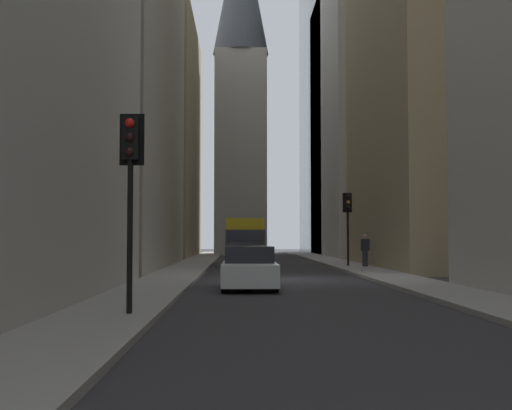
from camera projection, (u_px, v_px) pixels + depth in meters
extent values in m
plane|color=#302D30|center=(282.00, 279.00, 26.65)|extent=(135.00, 135.00, 0.00)
cube|color=gray|center=(171.00, 278.00, 26.54)|extent=(90.00, 2.20, 0.14)
cube|color=gray|center=(392.00, 278.00, 26.77)|extent=(90.00, 2.20, 0.14)
cube|color=#B7B2A5|center=(378.00, 119.00, 58.49)|extent=(19.34, 10.00, 24.51)
cube|color=#9E8966|center=(457.00, 20.00, 37.19)|extent=(16.47, 10.00, 28.10)
cube|color=#9E8966|center=(136.00, 140.00, 56.29)|extent=(17.96, 10.00, 20.18)
cube|color=#A8A091|center=(78.00, 19.00, 36.02)|extent=(18.92, 10.00, 27.40)
cube|color=#B7B2A5|center=(241.00, 154.00, 64.14)|extent=(4.98, 4.98, 19.71)
cube|color=yellow|center=(245.00, 240.00, 40.81)|extent=(4.60, 2.25, 2.60)
cube|color=#38383D|center=(245.00, 246.00, 37.60)|extent=(1.90, 2.25, 1.90)
cube|color=black|center=(245.00, 236.00, 37.63)|extent=(1.92, 2.09, 0.64)
cylinder|color=black|center=(262.00, 259.00, 37.59)|extent=(0.88, 0.28, 0.88)
cylinder|color=black|center=(228.00, 259.00, 37.54)|extent=(0.88, 0.28, 0.88)
cylinder|color=black|center=(260.00, 257.00, 42.18)|extent=(0.88, 0.28, 0.88)
cylinder|color=black|center=(229.00, 257.00, 42.13)|extent=(0.88, 0.28, 0.88)
cube|color=silver|center=(249.00, 273.00, 21.67)|extent=(4.30, 1.78, 0.70)
cube|color=black|center=(249.00, 254.00, 21.90)|extent=(2.10, 1.58, 0.54)
cylinder|color=black|center=(275.00, 282.00, 20.34)|extent=(0.64, 0.22, 0.64)
cylinder|color=black|center=(225.00, 282.00, 20.30)|extent=(0.64, 0.22, 0.64)
cylinder|color=black|center=(271.00, 277.00, 23.03)|extent=(0.64, 0.22, 0.64)
cylinder|color=black|center=(227.00, 277.00, 22.99)|extent=(0.64, 0.22, 0.64)
cylinder|color=black|center=(130.00, 236.00, 13.65)|extent=(0.12, 0.12, 3.19)
cube|color=black|center=(131.00, 138.00, 13.75)|extent=(0.28, 0.32, 0.90)
cube|color=black|center=(132.00, 140.00, 13.90)|extent=(0.03, 0.52, 1.10)
sphere|color=red|center=(130.00, 123.00, 13.60)|extent=(0.20, 0.20, 0.20)
sphere|color=black|center=(130.00, 137.00, 13.59)|extent=(0.20, 0.20, 0.20)
sphere|color=black|center=(129.00, 152.00, 13.57)|extent=(0.20, 0.20, 0.20)
cylinder|color=black|center=(348.00, 238.00, 36.46)|extent=(0.12, 0.12, 3.07)
cube|color=black|center=(348.00, 202.00, 36.56)|extent=(0.28, 0.32, 0.90)
cube|color=black|center=(347.00, 203.00, 36.71)|extent=(0.03, 0.52, 1.10)
sphere|color=black|center=(348.00, 197.00, 36.41)|extent=(0.20, 0.20, 0.20)
sphere|color=orange|center=(348.00, 202.00, 36.40)|extent=(0.20, 0.20, 0.20)
sphere|color=black|center=(348.00, 208.00, 36.38)|extent=(0.20, 0.20, 0.20)
cylinder|color=#33333D|center=(367.00, 258.00, 35.44)|extent=(0.16, 0.16, 0.86)
cylinder|color=#33333D|center=(364.00, 258.00, 35.44)|extent=(0.16, 0.16, 0.86)
cube|color=#232328|center=(365.00, 245.00, 35.47)|extent=(0.26, 0.44, 0.62)
sphere|color=tan|center=(365.00, 236.00, 35.50)|extent=(0.22, 0.22, 0.22)
cylinder|color=#999EA3|center=(362.00, 269.00, 30.37)|extent=(0.07, 0.07, 0.20)
cylinder|color=#999EA3|center=(362.00, 266.00, 30.38)|extent=(0.03, 0.03, 0.07)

